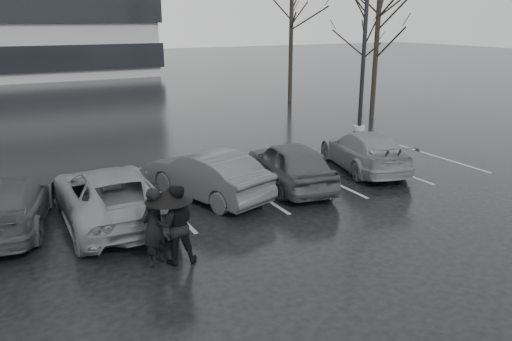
{
  "coord_description": "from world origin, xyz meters",
  "views": [
    {
      "loc": [
        -6.31,
        -11.08,
        5.27
      ],
      "look_at": [
        0.05,
        1.0,
        1.1
      ],
      "focal_mm": 35.0,
      "sensor_mm": 36.0,
      "label": 1
    }
  ],
  "objects": [
    {
      "name": "lamp_post",
      "position": [
        9.4,
        7.84,
        4.61
      ],
      "size": [
        0.55,
        0.55,
        10.07
      ],
      "rotation": [
        0.0,
        0.0,
        0.02
      ],
      "color": "#9A999C",
      "rests_on": "ground"
    },
    {
      "name": "tree_ne",
      "position": [
        14.5,
        14.0,
        3.5
      ],
      "size": [
        0.26,
        0.26,
        7.0
      ],
      "primitive_type": "cylinder",
      "color": "black",
      "rests_on": "ground"
    },
    {
      "name": "car_west_c",
      "position": [
        -6.36,
        2.57,
        0.67
      ],
      "size": [
        2.78,
        4.9,
        1.34
      ],
      "primitive_type": "imported",
      "rotation": [
        0.0,
        0.0,
        2.93
      ],
      "color": "black",
      "rests_on": "ground"
    },
    {
      "name": "tree_east",
      "position": [
        12.0,
        10.0,
        4.0
      ],
      "size": [
        0.26,
        0.26,
        8.0
      ],
      "primitive_type": "cylinder",
      "color": "black",
      "rests_on": "ground"
    },
    {
      "name": "pedestrian_left",
      "position": [
        -3.61,
        -1.12,
        0.9
      ],
      "size": [
        0.78,
        0.71,
        1.8
      ],
      "primitive_type": "imported",
      "rotation": [
        0.0,
        0.0,
        3.7
      ],
      "color": "black",
      "rests_on": "ground"
    },
    {
      "name": "umbrella",
      "position": [
        -3.26,
        -1.22,
        1.61
      ],
      "size": [
        1.04,
        1.04,
        1.77
      ],
      "color": "black",
      "rests_on": "ground"
    },
    {
      "name": "car_main",
      "position": [
        1.89,
        2.16,
        0.75
      ],
      "size": [
        2.41,
        4.63,
        1.5
      ],
      "primitive_type": "imported",
      "rotation": [
        0.0,
        0.0,
        2.99
      ],
      "color": "black",
      "rests_on": "ground"
    },
    {
      "name": "stall_stripes",
      "position": [
        -0.8,
        2.5,
        0.0
      ],
      "size": [
        19.72,
        5.0,
        0.0
      ],
      "color": "#99999B",
      "rests_on": "ground"
    },
    {
      "name": "pedestrian_right",
      "position": [
        -3.13,
        -1.25,
        0.91
      ],
      "size": [
        1.02,
        0.87,
        1.82
      ],
      "primitive_type": "imported",
      "rotation": [
        0.0,
        0.0,
        2.92
      ],
      "color": "black",
      "rests_on": "ground"
    },
    {
      "name": "tree_north",
      "position": [
        11.0,
        17.0,
        4.25
      ],
      "size": [
        0.26,
        0.26,
        8.5
      ],
      "primitive_type": "cylinder",
      "color": "black",
      "rests_on": "ground"
    },
    {
      "name": "car_west_b",
      "position": [
        -3.91,
        1.95,
        0.74
      ],
      "size": [
        2.45,
        5.3,
        1.47
      ],
      "primitive_type": "imported",
      "rotation": [
        0.0,
        0.0,
        3.14
      ],
      "color": "#555558",
      "rests_on": "ground"
    },
    {
      "name": "ground",
      "position": [
        0.0,
        0.0,
        0.0
      ],
      "size": [
        160.0,
        160.0,
        0.0
      ],
      "primitive_type": "plane",
      "color": "black",
      "rests_on": "ground"
    },
    {
      "name": "car_west_a",
      "position": [
        -0.89,
        2.4,
        0.73
      ],
      "size": [
        2.83,
        4.69,
        1.46
      ],
      "primitive_type": "imported",
      "rotation": [
        0.0,
        0.0,
        3.45
      ],
      "color": "#2A2B2D",
      "rests_on": "ground"
    },
    {
      "name": "car_east",
      "position": [
        5.31,
        2.58,
        0.69
      ],
      "size": [
        3.09,
        5.09,
        1.38
      ],
      "primitive_type": "imported",
      "rotation": [
        0.0,
        0.0,
        2.88
      ],
      "color": "#555558",
      "rests_on": "ground"
    }
  ]
}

